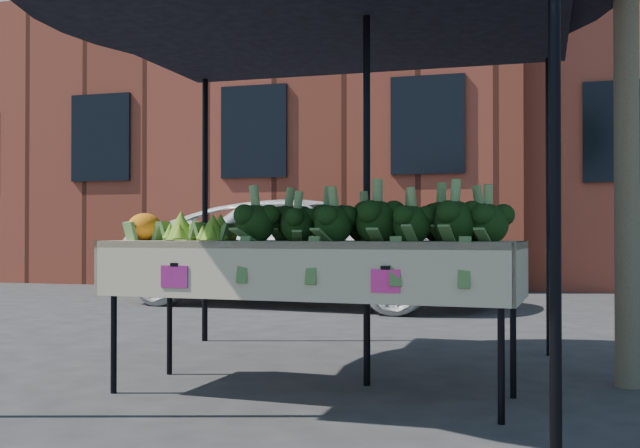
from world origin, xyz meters
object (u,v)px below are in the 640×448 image
(table, at_px, (310,318))
(street_tree, at_px, (626,36))
(canopy, at_px, (316,167))
(vehicle, at_px, (314,117))

(table, height_order, street_tree, street_tree)
(table, distance_m, street_tree, 2.60)
(table, distance_m, canopy, 1.04)
(table, relative_size, vehicle, 0.49)
(table, bearing_deg, vehicle, 106.39)
(table, xyz_separation_m, vehicle, (-1.64, 5.57, 2.06))
(canopy, xyz_separation_m, street_tree, (1.90, 0.31, 0.79))
(canopy, relative_size, street_tree, 0.73)
(vehicle, height_order, street_tree, vehicle)
(vehicle, relative_size, street_tree, 1.16)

